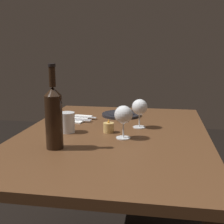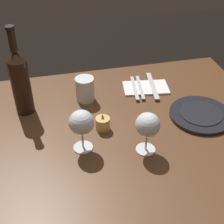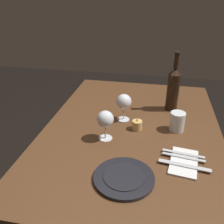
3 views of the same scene
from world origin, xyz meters
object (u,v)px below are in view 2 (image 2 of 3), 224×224
(wine_bottle, at_px, (20,81))
(water_tumbler, at_px, (85,90))
(votive_candle, at_px, (103,124))
(fork_inner, at_px, (140,87))
(dinner_plate, at_px, (201,114))
(folded_napkin, at_px, (146,88))
(wine_glass_right, at_px, (148,126))
(table_knife, at_px, (153,86))
(fork_outer, at_px, (135,88))
(wine_glass_left, at_px, (81,123))

(wine_bottle, bearing_deg, water_tumbler, 5.75)
(votive_candle, xyz_separation_m, fork_inner, (0.21, 0.22, -0.01))
(dinner_plate, bearing_deg, fork_inner, 125.98)
(water_tumbler, relative_size, fork_inner, 0.55)
(folded_napkin, bearing_deg, dinner_plate, -58.27)
(wine_glass_right, relative_size, table_knife, 0.71)
(wine_bottle, bearing_deg, table_knife, 4.99)
(fork_outer, bearing_deg, wine_bottle, -174.14)
(wine_bottle, distance_m, water_tumbler, 0.26)
(wine_bottle, relative_size, votive_candle, 5.14)
(water_tumbler, relative_size, fork_outer, 0.55)
(water_tumbler, bearing_deg, folded_napkin, 4.86)
(wine_glass_right, relative_size, wine_bottle, 0.43)
(water_tumbler, bearing_deg, dinner_plate, -27.17)
(water_tumbler, height_order, votive_candle, water_tumbler)
(fork_inner, relative_size, fork_outer, 1.00)
(wine_bottle, bearing_deg, folded_napkin, 5.28)
(votive_candle, bearing_deg, wine_glass_left, -135.53)
(wine_glass_left, height_order, table_knife, wine_glass_left)
(dinner_plate, distance_m, fork_inner, 0.29)
(votive_candle, relative_size, table_knife, 0.32)
(wine_bottle, relative_size, fork_inner, 1.91)
(dinner_plate, distance_m, fork_outer, 0.30)
(water_tumbler, bearing_deg, votive_candle, -81.11)
(wine_glass_right, bearing_deg, fork_outer, 79.53)
(dinner_plate, distance_m, table_knife, 0.26)
(wine_bottle, distance_m, dinner_plate, 0.68)
(wine_glass_right, relative_size, folded_napkin, 0.73)
(wine_bottle, xyz_separation_m, fork_outer, (0.45, 0.05, -0.12))
(water_tumbler, relative_size, folded_napkin, 0.49)
(votive_candle, bearing_deg, table_knife, 40.04)
(votive_candle, bearing_deg, dinner_plate, -1.59)
(wine_glass_right, xyz_separation_m, votive_candle, (-0.12, 0.14, -0.08))
(dinner_plate, bearing_deg, wine_glass_left, -171.02)
(fork_outer, xyz_separation_m, table_knife, (0.08, 0.00, 0.00))
(dinner_plate, relative_size, folded_napkin, 1.16)
(wine_bottle, height_order, dinner_plate, wine_bottle)
(wine_glass_left, height_order, wine_glass_right, wine_glass_left)
(votive_candle, xyz_separation_m, table_knife, (0.26, 0.22, -0.01))
(fork_outer, bearing_deg, wine_glass_right, -100.47)
(votive_candle, height_order, fork_outer, votive_candle)
(wine_bottle, xyz_separation_m, fork_inner, (0.48, 0.05, -0.12))
(table_knife, bearing_deg, wine_bottle, -175.01)
(votive_candle, height_order, table_knife, votive_candle)
(votive_candle, relative_size, fork_outer, 0.37)
(votive_candle, relative_size, folded_napkin, 0.33)
(folded_napkin, height_order, table_knife, table_knife)
(fork_inner, bearing_deg, votive_candle, -133.28)
(fork_inner, bearing_deg, water_tumbler, -174.63)
(wine_glass_right, distance_m, fork_inner, 0.39)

